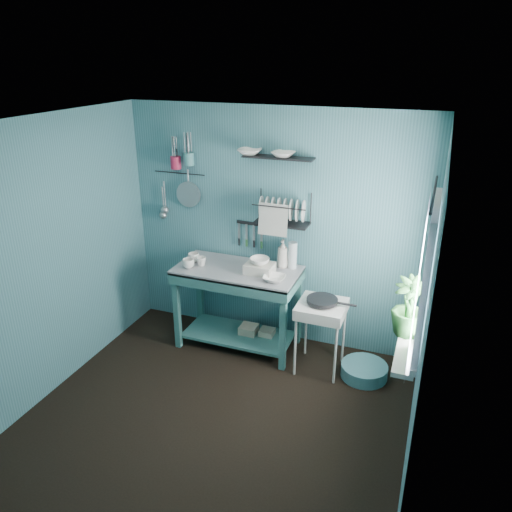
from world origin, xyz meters
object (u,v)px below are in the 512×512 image
(frying_pan, at_px, (322,300))
(mug_mid, at_px, (201,261))
(work_counter, at_px, (238,307))
(mug_left, at_px, (188,263))
(soap_bottle, at_px, (283,254))
(water_bottle, at_px, (293,255))
(potted_plant, at_px, (409,307))
(utensil_cup_teal, at_px, (189,159))
(colander, at_px, (189,194))
(hotplate_stand, at_px, (320,336))
(storage_tin_small, at_px, (267,337))
(utensil_cup_magenta, at_px, (176,163))
(wash_tub, at_px, (260,268))
(dish_rack, at_px, (282,209))
(storage_tin_large, at_px, (249,335))
(floor_basin, at_px, (364,371))
(mug_right, at_px, (194,258))

(frying_pan, bearing_deg, mug_mid, 177.43)
(work_counter, relative_size, mug_mid, 12.75)
(mug_left, bearing_deg, soap_bottle, 21.80)
(water_bottle, relative_size, potted_plant, 0.56)
(utensil_cup_teal, distance_m, colander, 0.39)
(hotplate_stand, xyz_separation_m, storage_tin_small, (-0.63, 0.20, -0.26))
(water_bottle, bearing_deg, utensil_cup_magenta, 177.38)
(wash_tub, bearing_deg, dish_rack, 59.98)
(mug_left, bearing_deg, colander, 114.22)
(hotplate_stand, relative_size, utensil_cup_teal, 5.60)
(hotplate_stand, distance_m, colander, 2.05)
(storage_tin_large, bearing_deg, work_counter, -153.43)
(mug_mid, height_order, hotplate_stand, mug_mid)
(hotplate_stand, height_order, frying_pan, frying_pan)
(work_counter, height_order, utensil_cup_teal, utensil_cup_teal)
(hotplate_stand, bearing_deg, utensil_cup_magenta, 167.66)
(utensil_cup_magenta, bearing_deg, mug_left, -53.43)
(storage_tin_large, xyz_separation_m, floor_basin, (1.28, -0.16, -0.04))
(wash_tub, height_order, frying_pan, wash_tub)
(water_bottle, xyz_separation_m, potted_plant, (1.22, -0.80, 0.04))
(wash_tub, distance_m, water_bottle, 0.37)
(work_counter, relative_size, wash_tub, 4.55)
(utensil_cup_teal, bearing_deg, storage_tin_small, -11.92)
(water_bottle, xyz_separation_m, hotplate_stand, (0.41, -0.34, -0.68))
(wash_tub, distance_m, colander, 1.16)
(mug_right, distance_m, soap_bottle, 0.95)
(soap_bottle, height_order, frying_pan, soap_bottle)
(mug_right, xyz_separation_m, wash_tub, (0.75, -0.02, 0.00))
(water_bottle, distance_m, potted_plant, 1.45)
(hotplate_stand, xyz_separation_m, dish_rack, (-0.53, 0.35, 1.16))
(mug_mid, xyz_separation_m, frying_pan, (1.31, -0.06, -0.18))
(colander, relative_size, storage_tin_small, 1.40)
(frying_pan, height_order, dish_rack, dish_rack)
(work_counter, distance_m, utensil_cup_magenta, 1.67)
(floor_basin, bearing_deg, colander, 168.58)
(wash_tub, height_order, storage_tin_large, wash_tub)
(mug_mid, relative_size, wash_tub, 0.36)
(work_counter, distance_m, floor_basin, 1.44)
(mug_left, xyz_separation_m, water_bottle, (1.00, 0.38, 0.09))
(wash_tub, xyz_separation_m, frying_pan, (0.68, -0.10, -0.19))
(wash_tub, relative_size, potted_plant, 0.56)
(mug_left, relative_size, mug_mid, 1.23)
(dish_rack, bearing_deg, work_counter, -144.94)
(floor_basin, bearing_deg, mug_left, -178.40)
(floor_basin, bearing_deg, wash_tub, 175.56)
(mug_mid, height_order, dish_rack, dish_rack)
(water_bottle, height_order, storage_tin_small, water_bottle)
(colander, xyz_separation_m, floor_basin, (2.07, -0.42, -1.48))
(utensil_cup_teal, bearing_deg, potted_plant, -19.80)
(mug_mid, distance_m, wash_tub, 0.63)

